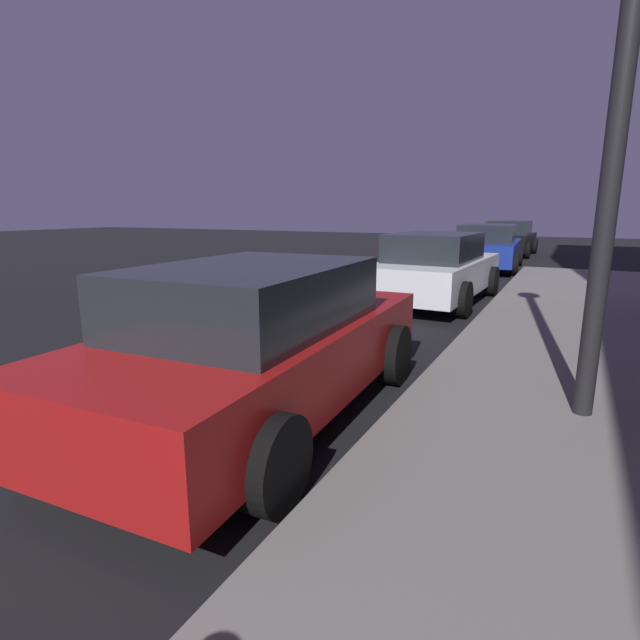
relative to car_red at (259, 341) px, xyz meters
The scene contains 4 objects.
car_red is the anchor object (origin of this frame).
car_white 6.50m from the car_red, 90.04° to the left, with size 2.09×4.33×1.43m.
car_blue 13.09m from the car_red, 90.00° to the left, with size 2.22×4.59×1.43m.
car_black 18.70m from the car_red, 90.01° to the left, with size 2.11×4.08×1.43m.
Camera 1 is at (5.34, 1.31, 1.90)m, focal length 27.79 mm.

